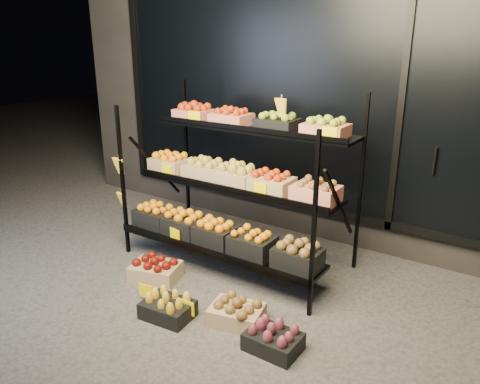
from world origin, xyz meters
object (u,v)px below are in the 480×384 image
Objects in this scene: display_rack at (232,185)px; floor_crate_midright at (236,312)px; floor_crate_midleft at (168,307)px; floor_crate_left at (156,269)px.

display_rack is 1.24m from floor_crate_midright.
floor_crate_midleft is (0.12, -1.07, -0.70)m from display_rack.
display_rack reaches higher than floor_crate_midleft.
floor_crate_left is 0.64m from floor_crate_midleft.
display_rack is 1.28m from floor_crate_midleft.
display_rack is at bearing 91.03° from floor_crate_midleft.
floor_crate_midleft is 0.91× the size of floor_crate_midright.
floor_crate_left is (-0.39, -0.67, -0.69)m from display_rack.
floor_crate_midleft is (0.51, -0.39, -0.01)m from floor_crate_left.
floor_crate_midleft is at bearing -83.60° from display_rack.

